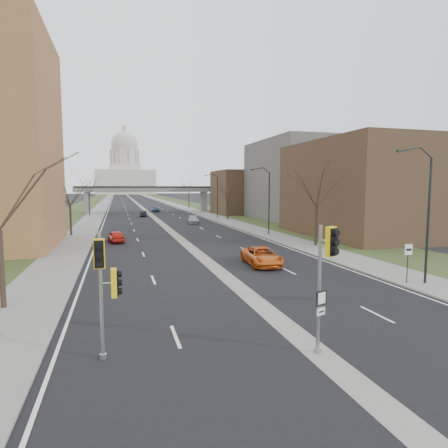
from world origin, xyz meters
name	(u,v)px	position (x,y,z in m)	size (l,w,h in m)	color
ground	(305,342)	(0.00, 0.00, 0.00)	(700.00, 700.00, 0.00)	black
road_surface	(135,202)	(0.00, 150.00, 0.01)	(20.00, 600.00, 0.01)	black
median_strip	(135,202)	(0.00, 150.00, 0.00)	(1.20, 600.00, 0.02)	gray
sidewalk_right	(163,201)	(12.00, 150.00, 0.06)	(4.00, 600.00, 0.12)	gray
sidewalk_left	(105,202)	(-12.00, 150.00, 0.06)	(4.00, 600.00, 0.12)	gray
grass_verge_right	(177,201)	(18.00, 150.00, 0.05)	(8.00, 600.00, 0.10)	#2B3C1B
grass_verge_left	(90,202)	(-18.00, 150.00, 0.05)	(8.00, 600.00, 0.10)	#2B3C1B
commercial_block_near	(369,189)	(24.00, 28.00, 6.00)	(16.00, 20.00, 12.00)	#483421
commercial_block_mid	(307,180)	(28.00, 52.00, 7.50)	(18.00, 22.00, 15.00)	#615F59
commercial_block_far	(246,192)	(22.00, 70.00, 5.00)	(14.00, 14.00, 10.00)	#483421
pedestrian_bridge	(148,193)	(0.00, 80.00, 4.84)	(34.00, 3.00, 6.45)	slate
capitol	(125,172)	(0.00, 320.00, 18.60)	(48.00, 42.00, 55.75)	beige
streetlight_near	(420,176)	(10.99, 6.00, 6.95)	(2.61, 0.20, 8.70)	black
streetlight_mid	(263,182)	(10.99, 32.00, 6.95)	(2.61, 0.20, 8.70)	black
streetlight_far	(213,183)	(10.99, 58.00, 6.95)	(2.61, 0.20, 8.70)	black
tree_left_b	(69,187)	(-13.00, 38.00, 6.23)	(6.75, 6.75, 8.81)	#382B21
tree_left_c	(89,183)	(-13.00, 72.00, 7.04)	(7.65, 7.65, 9.99)	#382B21
tree_right_a	(317,184)	(13.00, 22.00, 6.64)	(7.20, 7.20, 9.40)	#382B21
tree_right_b	(228,189)	(13.00, 55.00, 5.82)	(6.30, 6.30, 8.22)	#382B21
tree_right_c	(189,184)	(13.00, 95.00, 7.04)	(7.65, 7.65, 9.99)	#382B21
signal_pole_left	(105,277)	(-7.69, 0.57, 3.10)	(0.83, 0.83, 4.74)	gray
signal_pole_median	(326,266)	(0.09, -1.25, 3.43)	(0.68, 0.82, 4.92)	gray
speed_limit_sign	(408,256)	(10.70, 6.36, 1.85)	(0.54, 0.07, 2.52)	black
car_left_near	(116,236)	(-7.45, 30.91, 0.67)	(1.59, 3.94, 1.34)	red
car_left_far	(143,214)	(-2.00, 67.55, 0.62)	(1.30, 3.74, 1.23)	black
car_right_near	(262,256)	(3.92, 14.65, 0.72)	(2.40, 5.20, 1.44)	#D15816
car_right_mid	(193,220)	(5.33, 50.24, 0.65)	(1.81, 4.45, 1.29)	#97969D
car_right_far	(155,209)	(2.07, 82.74, 0.67)	(1.59, 3.94, 1.34)	navy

